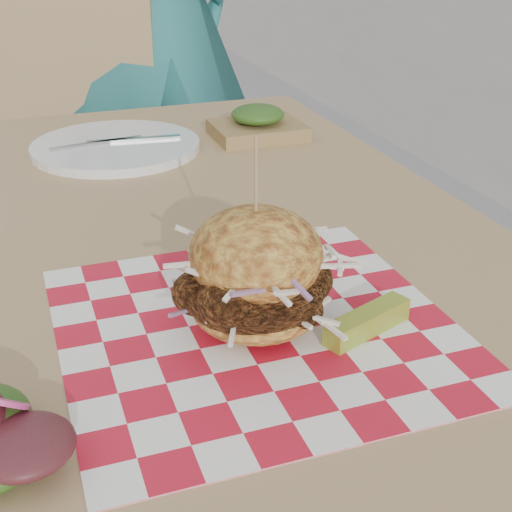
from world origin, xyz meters
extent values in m
cube|color=tan|center=(0.30, -0.21, 0.73)|extent=(0.80, 1.20, 0.04)
cylinder|color=#333338|center=(0.64, 0.33, 0.35)|extent=(0.05, 0.05, 0.71)
cube|color=tan|center=(0.30, 0.65, 0.45)|extent=(0.52, 0.52, 0.04)
cube|color=tan|center=(0.36, 0.84, 0.70)|extent=(0.41, 0.16, 0.50)
cylinder|color=#333338|center=(0.08, 0.52, 0.21)|extent=(0.03, 0.03, 0.43)
cylinder|color=#333338|center=(0.42, 0.42, 0.21)|extent=(0.03, 0.03, 0.43)
cylinder|color=#333338|center=(0.18, 0.87, 0.21)|extent=(0.03, 0.03, 0.43)
cylinder|color=#333338|center=(0.52, 0.77, 0.21)|extent=(0.03, 0.03, 0.43)
cube|color=red|center=(0.33, -0.44, 0.75)|extent=(0.36, 0.36, 0.00)
ellipsoid|color=gold|center=(0.33, -0.44, 0.77)|extent=(0.12, 0.12, 0.04)
ellipsoid|color=brown|center=(0.33, -0.44, 0.79)|extent=(0.13, 0.12, 0.07)
ellipsoid|color=gold|center=(0.33, -0.44, 0.83)|extent=(0.12, 0.12, 0.09)
cylinder|color=tan|center=(0.33, -0.44, 0.89)|extent=(0.00, 0.00, 0.09)
cube|color=#A3A830|center=(0.43, -0.49, 0.76)|extent=(0.10, 0.05, 0.02)
ellipsoid|color=#3F1419|center=(0.12, -0.55, 0.76)|extent=(0.08, 0.08, 0.03)
cylinder|color=white|center=(0.30, 0.14, 0.76)|extent=(0.27, 0.27, 0.01)
cube|color=silver|center=(0.27, 0.14, 0.77)|extent=(0.15, 0.03, 0.00)
cube|color=silver|center=(0.33, 0.14, 0.77)|extent=(0.15, 0.03, 0.00)
cube|color=olive|center=(0.54, 0.13, 0.76)|extent=(0.15, 0.12, 0.02)
ellipsoid|color=#214814|center=(0.54, 0.13, 0.79)|extent=(0.09, 0.09, 0.03)
camera|label=1|loc=(0.14, -0.98, 1.11)|focal=50.00mm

